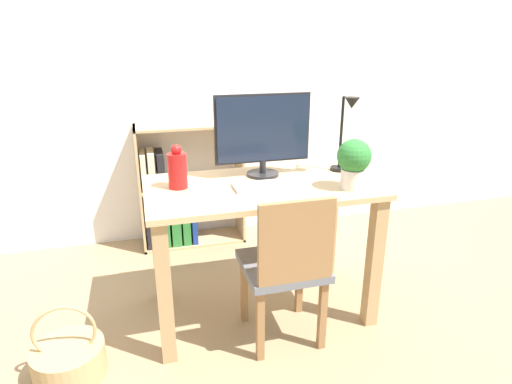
# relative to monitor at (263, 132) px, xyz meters

# --- Properties ---
(ground_plane) EXTENTS (10.00, 10.00, 0.00)m
(ground_plane) POSITION_rel_monitor_xyz_m (-0.05, -0.15, -1.02)
(ground_plane) COLOR #997F5B
(wall_back) EXTENTS (8.00, 0.05, 2.60)m
(wall_back) POSITION_rel_monitor_xyz_m (-0.05, 1.03, 0.28)
(wall_back) COLOR white
(wall_back) RESTS_ON ground_plane
(desk) EXTENTS (1.21, 0.67, 0.77)m
(desk) POSITION_rel_monitor_xyz_m (-0.05, -0.15, -0.41)
(desk) COLOR tan
(desk) RESTS_ON ground_plane
(monitor) EXTENTS (0.53, 0.18, 0.45)m
(monitor) POSITION_rel_monitor_xyz_m (0.00, 0.00, 0.00)
(monitor) COLOR #232326
(monitor) RESTS_ON desk
(keyboard) EXTENTS (0.36, 0.15, 0.02)m
(keyboard) POSITION_rel_monitor_xyz_m (-0.03, -0.20, -0.24)
(keyboard) COLOR #B2B2B7
(keyboard) RESTS_ON desk
(vase) EXTENTS (0.10, 0.10, 0.23)m
(vase) POSITION_rel_monitor_xyz_m (-0.48, -0.09, -0.15)
(vase) COLOR red
(vase) RESTS_ON desk
(desk_lamp) EXTENTS (0.10, 0.19, 0.43)m
(desk_lamp) POSITION_rel_monitor_xyz_m (0.46, -0.08, 0.02)
(desk_lamp) COLOR black
(desk_lamp) RESTS_ON desk
(potted_plant) EXTENTS (0.17, 0.17, 0.26)m
(potted_plant) POSITION_rel_monitor_xyz_m (0.38, -0.34, -0.10)
(potted_plant) COLOR silver
(potted_plant) RESTS_ON desk
(chair) EXTENTS (0.40, 0.40, 0.83)m
(chair) POSITION_rel_monitor_xyz_m (-0.01, -0.45, -0.57)
(chair) COLOR slate
(chair) RESTS_ON ground_plane
(bookshelf) EXTENTS (0.77, 0.28, 0.92)m
(bookshelf) POSITION_rel_monitor_xyz_m (-0.43, 0.85, -0.66)
(bookshelf) COLOR tan
(bookshelf) RESTS_ON ground_plane
(basket) EXTENTS (0.33, 0.33, 0.38)m
(basket) POSITION_rel_monitor_xyz_m (-1.06, -0.42, -0.93)
(basket) COLOR tan
(basket) RESTS_ON ground_plane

